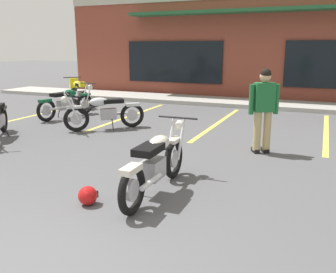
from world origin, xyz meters
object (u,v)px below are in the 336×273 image
Objects in this scene: motorcycle_foreground_classic at (156,163)px; motorcycle_orange_scrambler at (78,91)px; motorcycle_green_cafe_racer at (104,112)px; person_by_back_row at (264,106)px; motorcycle_black_cruiser at (67,102)px; helmet_on_pavement at (88,196)px.

motorcycle_orange_scrambler is at bearing 133.52° from motorcycle_foreground_classic.
person_by_back_row reaches higher than motorcycle_green_cafe_racer.
motorcycle_green_cafe_racer is at bearing -26.53° from motorcycle_black_cruiser.
person_by_back_row reaches higher than motorcycle_orange_scrambler.
motorcycle_black_cruiser is 2.13m from motorcycle_green_cafe_racer.
motorcycle_green_cafe_racer is (1.91, -0.95, 0.00)m from motorcycle_black_cruiser.
motorcycle_black_cruiser is 1.26× the size of motorcycle_green_cafe_racer.
motorcycle_black_cruiser is (-4.91, 4.28, 0.00)m from motorcycle_foreground_classic.
person_by_back_row is at bearing -26.98° from motorcycle_orange_scrambler.
motorcycle_foreground_classic is at bearing -47.93° from motorcycle_green_cafe_racer.
motorcycle_green_cafe_racer is 4.21m from motorcycle_orange_scrambler.
motorcycle_orange_scrambler reaches higher than helmet_on_pavement.
motorcycle_orange_scrambler is at bearing 135.07° from motorcycle_green_cafe_racer.
motorcycle_black_cruiser is at bearing 138.92° from motorcycle_foreground_classic.
motorcycle_foreground_classic is 6.51m from motorcycle_black_cruiser.
motorcycle_orange_scrambler is at bearing 117.98° from motorcycle_black_cruiser.
motorcycle_orange_scrambler is at bearing 153.02° from person_by_back_row.
motorcycle_green_cafe_racer is 0.99× the size of person_by_back_row.
person_by_back_row is at bearing 63.35° from helmet_on_pavement.
person_by_back_row is (4.06, -0.61, 0.49)m from motorcycle_green_cafe_racer.
helmet_on_pavement is at bearing -52.94° from motorcycle_orange_scrambler.
motorcycle_foreground_classic is 1.05m from helmet_on_pavement.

